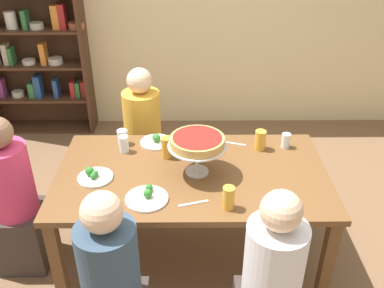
% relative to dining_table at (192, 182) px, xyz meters
% --- Properties ---
extents(ground_plane, '(12.00, 12.00, 0.00)m').
position_rel_dining_table_xyz_m(ground_plane, '(0.00, 0.00, -0.66)').
color(ground_plane, brown).
extents(dining_table, '(1.74, 0.97, 0.74)m').
position_rel_dining_table_xyz_m(dining_table, '(0.00, 0.00, 0.00)').
color(dining_table, brown).
rests_on(dining_table, ground_plane).
extents(bookshelf, '(1.12, 0.30, 2.21)m').
position_rel_dining_table_xyz_m(bookshelf, '(-1.62, 2.01, 0.47)').
color(bookshelf, '#422819').
rests_on(bookshelf, ground_plane).
extents(diner_far_left, '(0.34, 0.34, 1.15)m').
position_rel_dining_table_xyz_m(diner_far_left, '(-0.40, 0.79, -0.17)').
color(diner_far_left, '#382D28').
rests_on(diner_far_left, ground_plane).
extents(diner_head_west, '(0.34, 0.34, 1.15)m').
position_rel_dining_table_xyz_m(diner_head_west, '(-1.18, -0.03, -0.17)').
color(diner_head_west, '#382D28').
rests_on(diner_head_west, ground_plane).
extents(deep_dish_pizza_stand, '(0.37, 0.37, 0.26)m').
position_rel_dining_table_xyz_m(deep_dish_pizza_stand, '(0.03, -0.01, 0.30)').
color(deep_dish_pizza_stand, silver).
rests_on(deep_dish_pizza_stand, dining_table).
extents(salad_plate_near_diner, '(0.22, 0.22, 0.07)m').
position_rel_dining_table_xyz_m(salad_plate_near_diner, '(-0.62, -0.07, 0.10)').
color(salad_plate_near_diner, white).
rests_on(salad_plate_near_diner, dining_table).
extents(salad_plate_far_diner, '(0.23, 0.23, 0.07)m').
position_rel_dining_table_xyz_m(salad_plate_far_diner, '(-0.25, 0.37, 0.10)').
color(salad_plate_far_diner, white).
rests_on(salad_plate_far_diner, dining_table).
extents(salad_plate_spare, '(0.25, 0.25, 0.07)m').
position_rel_dining_table_xyz_m(salad_plate_spare, '(-0.27, -0.28, 0.10)').
color(salad_plate_spare, white).
rests_on(salad_plate_spare, dining_table).
extents(beer_glass_amber_tall, '(0.08, 0.08, 0.14)m').
position_rel_dining_table_xyz_m(beer_glass_amber_tall, '(0.48, 0.29, 0.15)').
color(beer_glass_amber_tall, gold).
rests_on(beer_glass_amber_tall, dining_table).
extents(beer_glass_amber_short, '(0.07, 0.07, 0.15)m').
position_rel_dining_table_xyz_m(beer_glass_amber_short, '(-0.17, 0.18, 0.16)').
color(beer_glass_amber_short, gold).
rests_on(beer_glass_amber_short, dining_table).
extents(beer_glass_amber_spare, '(0.07, 0.07, 0.14)m').
position_rel_dining_table_xyz_m(beer_glass_amber_spare, '(0.20, -0.36, 0.15)').
color(beer_glass_amber_spare, gold).
rests_on(beer_glass_amber_spare, dining_table).
extents(water_glass_clear_near, '(0.06, 0.06, 0.11)m').
position_rel_dining_table_xyz_m(water_glass_clear_near, '(0.66, 0.31, 0.14)').
color(water_glass_clear_near, white).
rests_on(water_glass_clear_near, dining_table).
extents(water_glass_clear_far, '(0.07, 0.07, 0.12)m').
position_rel_dining_table_xyz_m(water_glass_clear_far, '(-0.47, 0.26, 0.14)').
color(water_glass_clear_far, white).
rests_on(water_glass_clear_far, dining_table).
extents(water_glass_clear_spare, '(0.07, 0.07, 0.11)m').
position_rel_dining_table_xyz_m(water_glass_clear_spare, '(-0.49, 0.36, 0.14)').
color(water_glass_clear_spare, white).
rests_on(water_glass_clear_spare, dining_table).
extents(cutlery_fork_near, '(0.18, 0.06, 0.00)m').
position_rel_dining_table_xyz_m(cutlery_fork_near, '(0.01, -0.33, 0.08)').
color(cutlery_fork_near, silver).
rests_on(cutlery_fork_near, dining_table).
extents(cutlery_knife_near, '(0.18, 0.07, 0.00)m').
position_rel_dining_table_xyz_m(cutlery_knife_near, '(0.30, 0.36, 0.08)').
color(cutlery_knife_near, silver).
rests_on(cutlery_knife_near, dining_table).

